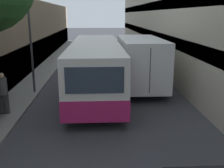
# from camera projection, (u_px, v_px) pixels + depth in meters

# --- Properties ---
(ground_plane) EXTENTS (150.00, 150.00, 0.00)m
(ground_plane) POSITION_uv_depth(u_px,v_px,m) (104.00, 89.00, 15.59)
(ground_plane) COLOR #38383D
(sidewalk_left) EXTENTS (1.70, 60.00, 0.11)m
(sidewalk_left) POSITION_uv_depth(u_px,v_px,m) (27.00, 89.00, 15.33)
(sidewalk_left) COLOR gray
(sidewalk_left) RESTS_ON ground_plane
(bus) EXTENTS (2.60, 10.98, 2.82)m
(bus) POSITION_uv_depth(u_px,v_px,m) (96.00, 66.00, 14.68)
(bus) COLOR silver
(bus) RESTS_ON ground_plane
(box_truck) EXTENTS (2.30, 8.08, 2.98)m
(box_truck) POSITION_uv_depth(u_px,v_px,m) (138.00, 59.00, 16.21)
(box_truck) COLOR silver
(box_truck) RESTS_ON ground_plane
(pedestrian) EXTENTS (0.42, 0.40, 1.81)m
(pedestrian) POSITION_uv_depth(u_px,v_px,m) (3.00, 92.00, 11.22)
(pedestrian) COLOR #383838
(pedestrian) RESTS_ON sidewalk_left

